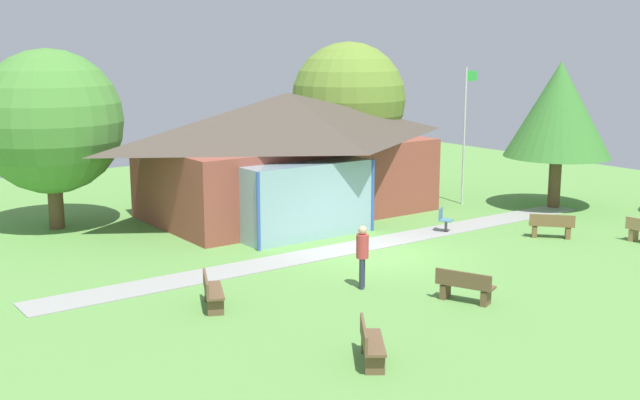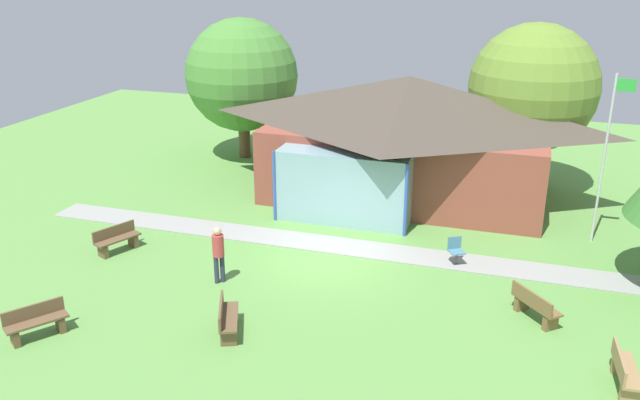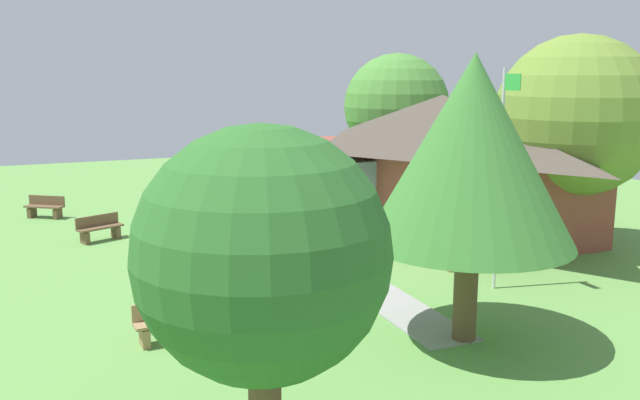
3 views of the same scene
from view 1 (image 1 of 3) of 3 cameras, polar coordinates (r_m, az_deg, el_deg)
ground_plane at (r=24.75m, az=4.42°, el=-4.02°), size 44.00×44.00×0.00m
pavilion at (r=30.18m, az=-2.29°, el=3.51°), size 11.46×7.77×4.70m
footpath at (r=25.64m, az=2.68°, el=-3.42°), size 21.35×1.36×0.03m
flagpole at (r=32.57m, az=10.51°, el=5.06°), size 0.64×0.08×5.60m
bench_front_left at (r=16.54m, az=3.69°, el=-10.46°), size 1.22×1.48×0.84m
bench_front_center at (r=20.54m, az=10.49°, el=-6.25°), size 0.99×1.55×0.84m
bench_mid_left at (r=19.95m, az=-7.88°, el=-6.69°), size 1.01×1.55×0.84m
bench_mid_right at (r=27.89m, az=16.50°, el=-1.86°), size 1.33×1.41×0.84m
patio_chair_lawn_spare at (r=27.90m, az=9.03°, el=-1.49°), size 0.60×0.60×0.86m
visitor_strolling_lawn at (r=21.18m, az=3.10°, el=-3.78°), size 0.34×0.34×1.74m
tree_behind_pavilion_left at (r=29.20m, az=-19.03°, el=5.40°), size 5.08×5.08×6.39m
tree_east_hedge at (r=32.63m, az=16.99°, el=6.29°), size 4.20×4.20×5.86m
tree_behind_pavilion_right at (r=34.29m, az=2.09°, el=7.31°), size 4.95×4.95×6.63m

